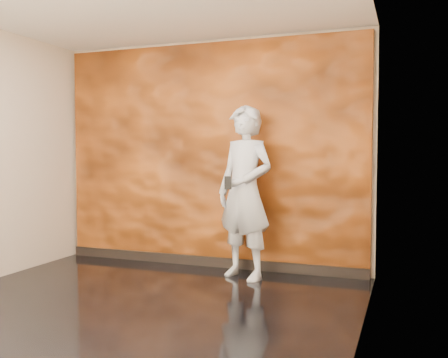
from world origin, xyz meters
The scene contains 5 objects.
room centered at (0.00, 0.00, 1.40)m, with size 4.02×4.02×2.81m.
feature_wall centered at (0.00, 1.96, 1.38)m, with size 3.90×0.06×2.75m, color #CD611A.
baseboard centered at (0.00, 1.92, 0.06)m, with size 3.90×0.04×0.12m, color black.
man centered at (0.62, 1.53, 0.97)m, with size 0.71×0.46×1.94m, color #9EA3AC.
phone centered at (0.52, 1.25, 1.09)m, with size 0.08×0.02×0.14m, color black.
Camera 1 is at (2.33, -3.77, 1.41)m, focal length 40.00 mm.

